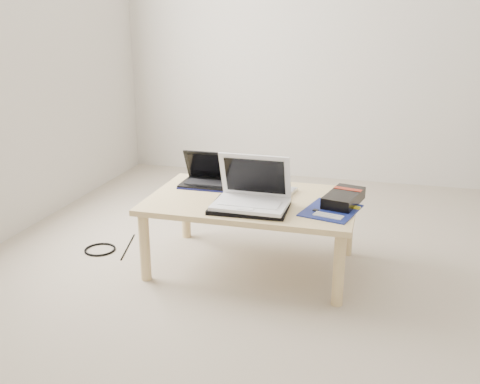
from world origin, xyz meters
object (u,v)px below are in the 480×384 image
(white_laptop, at_px, (252,194))
(gpu_box, at_px, (344,198))
(coffee_table, at_px, (252,207))
(netbook, at_px, (208,178))

(white_laptop, bearing_deg, gpu_box, 22.35)
(coffee_table, xyz_separation_m, white_laptop, (0.04, -0.15, 0.12))
(netbook, relative_size, white_laptop, 0.79)
(netbook, height_order, gpu_box, netbook)
(netbook, bearing_deg, gpu_box, -9.61)
(coffee_table, relative_size, netbook, 3.77)
(gpu_box, bearing_deg, coffee_table, -175.93)
(white_laptop, relative_size, gpu_box, 1.15)
(coffee_table, height_order, white_laptop, white_laptop)
(coffee_table, distance_m, gpu_box, 0.49)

